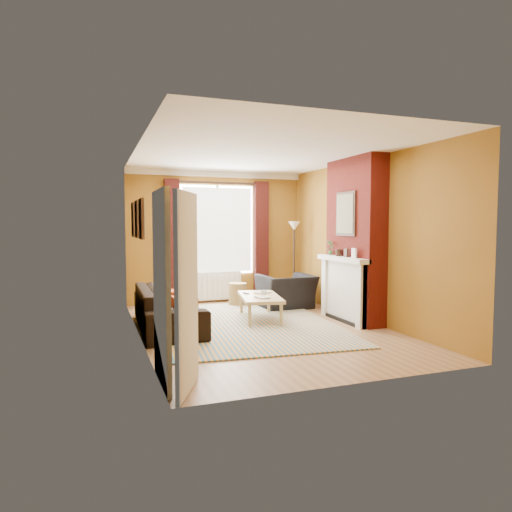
% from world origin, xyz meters
% --- Properties ---
extents(ground, '(5.50, 5.50, 0.00)m').
position_xyz_m(ground, '(0.00, 0.00, 0.00)').
color(ground, brown).
rests_on(ground, ground).
extents(room_walls, '(3.82, 5.54, 2.83)m').
position_xyz_m(room_walls, '(0.64, 0.27, 1.39)').
color(room_walls, brown).
rests_on(room_walls, ground).
extents(striped_rug, '(3.15, 4.12, 0.02)m').
position_xyz_m(striped_rug, '(-0.15, 0.34, 0.01)').
color(striped_rug, teal).
rests_on(striped_rug, ground).
extents(sofa, '(0.94, 2.30, 0.67)m').
position_xyz_m(sofa, '(-1.42, 0.48, 0.33)').
color(sofa, black).
rests_on(sofa, ground).
extents(armchair, '(1.06, 0.94, 0.66)m').
position_xyz_m(armchair, '(1.09, 1.49, 0.33)').
color(armchair, black).
rests_on(armchair, ground).
extents(coffee_table, '(0.89, 1.40, 0.43)m').
position_xyz_m(coffee_table, '(0.20, 0.59, 0.39)').
color(coffee_table, tan).
rests_on(coffee_table, ground).
extents(wicker_stool, '(0.48, 0.48, 0.46)m').
position_xyz_m(wicker_stool, '(0.27, 2.10, 0.23)').
color(wicker_stool, olive).
rests_on(wicker_stool, ground).
extents(floor_lamp, '(0.26, 0.26, 1.73)m').
position_xyz_m(floor_lamp, '(1.55, 2.13, 1.37)').
color(floor_lamp, black).
rests_on(floor_lamp, ground).
extents(book_a, '(0.22, 0.28, 0.02)m').
position_xyz_m(book_a, '(0.05, 0.32, 0.44)').
color(book_a, '#999999').
rests_on(book_a, coffee_table).
extents(book_b, '(0.36, 0.34, 0.02)m').
position_xyz_m(book_b, '(0.28, 0.92, 0.44)').
color(book_b, '#999999').
rests_on(book_b, coffee_table).
extents(mug, '(0.15, 0.15, 0.10)m').
position_xyz_m(mug, '(0.23, 0.51, 0.48)').
color(mug, '#999999').
rests_on(mug, coffee_table).
extents(tv_remote, '(0.08, 0.16, 0.02)m').
position_xyz_m(tv_remote, '(0.03, 0.86, 0.44)').
color(tv_remote, '#28282B').
rests_on(tv_remote, coffee_table).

